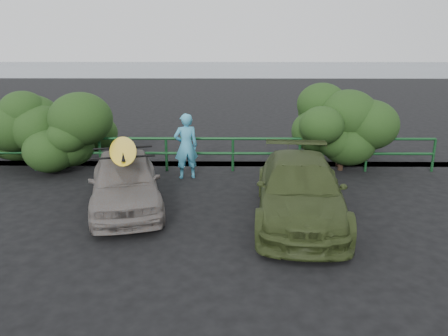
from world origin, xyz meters
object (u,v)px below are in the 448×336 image
at_px(guardrail, 200,154).
at_px(sedan, 125,181).
at_px(olive_vehicle, 300,189).
at_px(surfboard, 123,150).
at_px(man, 186,146).

height_order(guardrail, sedan, sedan).
xyz_separation_m(olive_vehicle, surfboard, (-3.96, 0.58, 0.75)).
bearing_deg(guardrail, sedan, -116.57).
bearing_deg(olive_vehicle, sedan, 177.24).
distance_m(olive_vehicle, surfboard, 4.07).
relative_size(sedan, surfboard, 1.34).
distance_m(sedan, olive_vehicle, 4.01).
distance_m(guardrail, man, 0.88).
distance_m(man, surfboard, 2.69).
relative_size(olive_vehicle, surfboard, 1.58).
relative_size(olive_vehicle, man, 2.45).
distance_m(olive_vehicle, man, 4.04).
height_order(man, surfboard, man).
height_order(guardrail, man, man).
bearing_deg(sedan, surfboard, 121.16).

